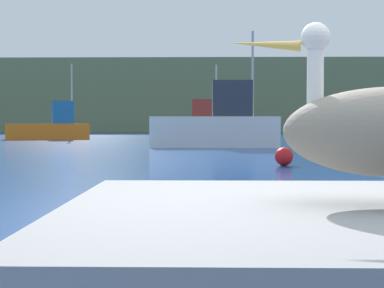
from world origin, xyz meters
name	(u,v)px	position (x,y,z in m)	size (l,w,h in m)	color
hillside_backdrop	(210,97)	(0.00, 74.62, 4.78)	(140.00, 12.76, 9.56)	#6B7A51
fishing_boat_yellow	(196,126)	(-1.46, 36.26, 0.94)	(5.36, 2.33, 5.26)	yellow
fishing_boat_orange	(51,127)	(-11.93, 36.92, 0.90)	(5.98, 3.45, 5.49)	orange
fishing_boat_white	(218,124)	(-0.21, 24.00, 1.13)	(6.21, 1.99, 5.63)	white
mooring_buoy	(284,157)	(1.27, 12.08, 0.25)	(0.51, 0.51, 0.51)	red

